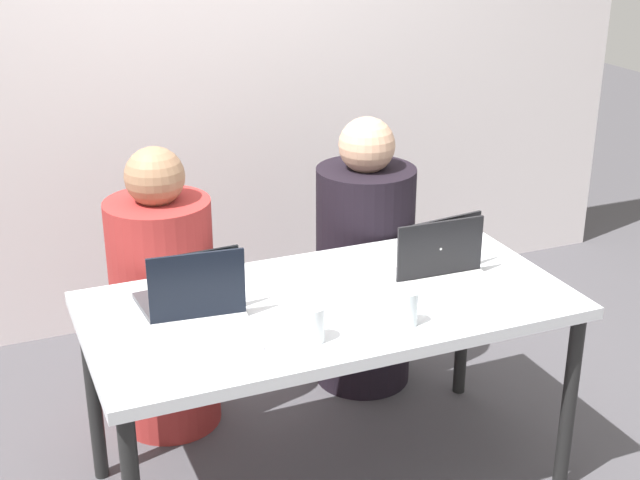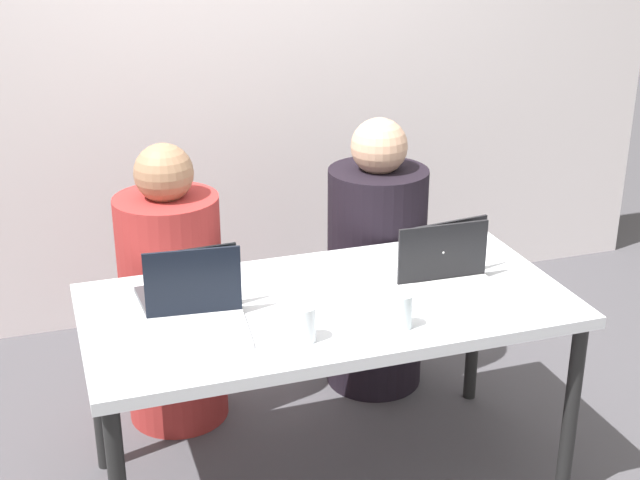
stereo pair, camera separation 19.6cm
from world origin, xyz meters
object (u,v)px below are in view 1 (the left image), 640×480
laptop_back_right (433,254)px  person_on_left (164,306)px  water_glass_right (408,310)px  laptop_front_left (203,319)px  water_glass_left (313,326)px  person_on_right (364,269)px  laptop_front_right (450,276)px  laptop_back_left (188,294)px

laptop_back_right → person_on_left: bearing=-37.0°
person_on_left → water_glass_right: bearing=140.8°
person_on_left → laptop_front_left: bearing=104.8°
water_glass_left → laptop_back_right: bearing=29.9°
person_on_right → water_glass_right: (-0.26, -0.85, 0.25)m
laptop_front_right → laptop_back_left: bearing=168.5°
laptop_front_right → water_glass_right: 0.30m
laptop_back_right → water_glass_left: size_ratio=2.79×
water_glass_left → water_glass_right: bearing=-2.6°
person_on_right → laptop_back_right: (0.03, -0.49, 0.25)m
person_on_left → laptop_front_right: size_ratio=3.43×
laptop_back_left → laptop_back_right: bearing=176.1°
laptop_back_right → water_glass_right: bearing=43.8°
laptop_front_left → laptop_back_right: size_ratio=1.03×
person_on_left → laptop_front_right: 1.09m
laptop_back_left → water_glass_left: size_ratio=2.74×
person_on_right → laptop_front_left: person_on_right is taller
laptop_front_right → water_glass_right: laptop_front_right is taller
laptop_back_right → water_glass_left: laptop_back_right is taller
water_glass_left → water_glass_right: 0.31m
laptop_front_right → person_on_right: bearing=90.6°
laptop_back_right → water_glass_right: size_ratio=2.83×
person_on_left → laptop_back_left: (-0.02, -0.48, 0.26)m
laptop_front_right → laptop_front_left: 0.84m
person_on_left → laptop_front_left: person_on_left is taller
laptop_front_left → water_glass_right: size_ratio=2.93×
laptop_back_left → laptop_back_right: 0.87m
laptop_front_left → laptop_front_right: bearing=5.4°
laptop_front_left → water_glass_left: 0.33m
laptop_front_right → laptop_back_right: size_ratio=1.05×
person_on_right → water_glass_left: person_on_right is taller
person_on_right → laptop_back_left: (-0.85, -0.48, 0.25)m
laptop_front_left → water_glass_left: bearing=-24.2°
person_on_left → person_on_right: size_ratio=0.98×
water_glass_left → laptop_front_left: bearing=150.1°
person_on_left → laptop_front_right: person_on_left is taller
laptop_back_left → person_on_left: bearing=-95.3°
person_on_right → laptop_front_right: size_ratio=3.51×
person_on_left → water_glass_right: person_on_left is taller
person_on_right → laptop_front_left: (-0.85, -0.67, 0.26)m
laptop_front_right → laptop_back_left: size_ratio=1.07×
laptop_front_right → water_glass_right: (-0.25, -0.17, 0.00)m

